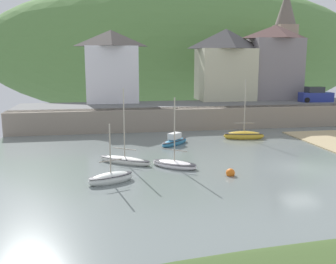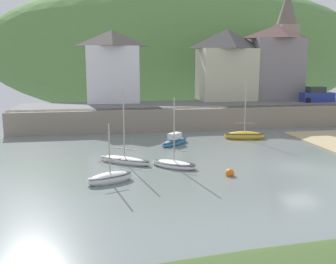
{
  "view_description": "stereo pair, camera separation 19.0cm",
  "coord_description": "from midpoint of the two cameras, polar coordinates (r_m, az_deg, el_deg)",
  "views": [
    {
      "loc": [
        -14.07,
        -24.47,
        7.56
      ],
      "look_at": [
        -8.56,
        6.82,
        1.65
      ],
      "focal_mm": 40.79,
      "sensor_mm": 36.0,
      "label": 1
    },
    {
      "loc": [
        -13.88,
        -24.5,
        7.56
      ],
      "look_at": [
        -8.56,
        6.82,
        1.65
      ],
      "focal_mm": 40.79,
      "sensor_mm": 36.0,
      "label": 2
    }
  ],
  "objects": [
    {
      "name": "parked_car_near_slipway",
      "position": [
        52.93,
        21.09,
        5.11
      ],
      "size": [
        4.19,
        1.93,
        1.95
      ],
      "rotation": [
        0.0,
        0.0,
        -0.06
      ],
      "color": "navy",
      "rests_on": "ground"
    },
    {
      "name": "sailboat_nearest_shore",
      "position": [
        27.73,
        0.77,
        -4.81
      ],
      "size": [
        3.61,
        3.3,
        5.19
      ],
      "rotation": [
        0.0,
        0.0,
        -0.68
      ],
      "color": "white",
      "rests_on": "ground"
    },
    {
      "name": "sailboat_white_hull",
      "position": [
        28.87,
        -6.66,
        -4.2
      ],
      "size": [
        4.11,
        3.26,
        5.77
      ],
      "rotation": [
        0.0,
        0.0,
        -0.61
      ],
      "color": "silver",
      "rests_on": "ground"
    },
    {
      "name": "rowboat_small_beached",
      "position": [
        24.56,
        -8.75,
        -6.84
      ],
      "size": [
        3.23,
        2.21,
        3.94
      ],
      "rotation": [
        0.0,
        0.0,
        0.4
      ],
      "color": "silver",
      "rests_on": "ground"
    },
    {
      "name": "waterfront_building_right",
      "position": [
        54.94,
        15.52,
        10.06
      ],
      "size": [
        7.0,
        4.97,
        9.97
      ],
      "color": "gray",
      "rests_on": "ground"
    },
    {
      "name": "mooring_buoy",
      "position": [
        26.04,
        9.1,
        -6.06
      ],
      "size": [
        0.6,
        0.6,
        0.6
      ],
      "color": "orange",
      "rests_on": "ground"
    },
    {
      "name": "church_with_spire",
      "position": [
        60.05,
        16.91,
        12.76
      ],
      "size": [
        3.0,
        3.0,
        15.42
      ],
      "color": "gray",
      "rests_on": "ground"
    },
    {
      "name": "sailboat_tall_mast",
      "position": [
        38.52,
        11.12,
        -0.5
      ],
      "size": [
        4.17,
        1.99,
        6.0
      ],
      "rotation": [
        0.0,
        0.0,
        -0.18
      ],
      "color": "gold",
      "rests_on": "ground"
    },
    {
      "name": "fishing_boat_green",
      "position": [
        35.05,
        0.83,
        -1.41
      ],
      "size": [
        3.34,
        3.33,
        1.25
      ],
      "rotation": [
        0.0,
        0.0,
        0.78
      ],
      "color": "teal",
      "rests_on": "ground"
    },
    {
      "name": "waterfront_building_left",
      "position": [
        49.71,
        -8.54,
        9.77
      ],
      "size": [
        6.69,
        5.7,
        9.02
      ],
      "color": "white",
      "rests_on": "ground"
    },
    {
      "name": "waterfront_building_centre",
      "position": [
        52.34,
        8.46,
        10.0
      ],
      "size": [
        7.52,
        5.64,
        9.37
      ],
      "color": "beige",
      "rests_on": "ground"
    },
    {
      "name": "hillside_backdrop",
      "position": [
        81.45,
        1.93,
        11.86
      ],
      "size": [
        80.0,
        44.0,
        26.99
      ],
      "color": "#598443",
      "rests_on": "ground"
    },
    {
      "name": "quay_seawall",
      "position": [
        44.69,
        8.34,
        2.44
      ],
      "size": [
        48.0,
        9.4,
        2.4
      ],
      "color": "gray",
      "rests_on": "ground"
    }
  ]
}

